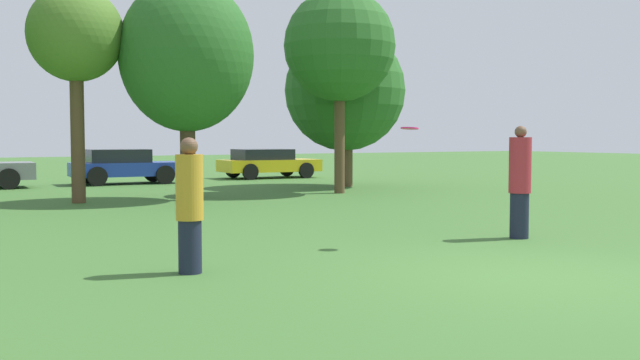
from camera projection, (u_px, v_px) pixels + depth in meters
The scene contains 10 objects.
ground_plane at pixel (530, 276), 9.11m from camera, with size 120.00×120.00×0.00m, color #3D6B2D.
person_thrower at pixel (190, 205), 9.25m from camera, with size 0.35×0.35×1.74m.
person_catcher at pixel (520, 182), 12.45m from camera, with size 0.38×0.38×1.94m.
frisbee at pixel (410, 128), 11.48m from camera, with size 0.29×0.29×0.05m.
tree_1 at pixel (76, 37), 18.95m from camera, with size 2.48×2.48×5.70m.
tree_2 at pixel (187, 56), 19.80m from camera, with size 3.66×3.66×6.07m.
tree_3 at pixel (340, 46), 22.30m from camera, with size 3.45×3.45×6.28m.
tree_4 at pixel (345, 91), 25.45m from camera, with size 4.25×4.25×5.51m.
parked_car_blue at pixel (124, 166), 26.94m from camera, with size 4.01×2.00×1.29m.
parked_car_yellow at pixel (268, 163), 30.82m from camera, with size 4.18×2.18×1.23m.
Camera 1 is at (-6.81, -6.49, 1.75)m, focal length 40.72 mm.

